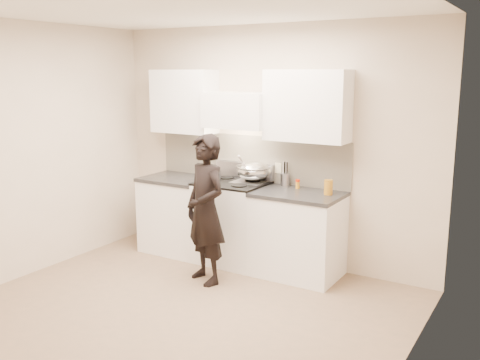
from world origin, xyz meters
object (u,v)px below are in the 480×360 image
object	(u,v)px
counter_right	(298,234)
utensil_crock	(285,178)
wok	(254,171)
stove	(233,222)
person	(206,210)

from	to	relation	value
counter_right	utensil_crock	world-z (taller)	utensil_crock
counter_right	wok	distance (m)	0.89
counter_right	wok	xyz separation A→B (m)	(-0.63, 0.14, 0.61)
wok	stove	bearing A→B (deg)	-144.11
counter_right	person	bearing A→B (deg)	-138.37
stove	counter_right	size ratio (longest dim) A/B	1.04
utensil_crock	person	size ratio (longest dim) A/B	0.17
counter_right	wok	world-z (taller)	wok
stove	wok	bearing A→B (deg)	35.89
stove	person	xyz separation A→B (m)	(0.08, -0.66, 0.31)
wok	utensil_crock	world-z (taller)	wok
counter_right	person	xyz separation A→B (m)	(-0.75, -0.66, 0.32)
stove	utensil_crock	xyz separation A→B (m)	(0.56, 0.22, 0.53)
wok	utensil_crock	size ratio (longest dim) A/B	1.87
utensil_crock	person	distance (m)	1.03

